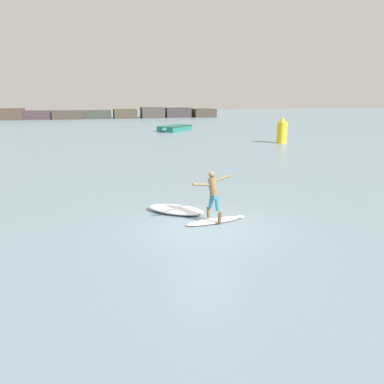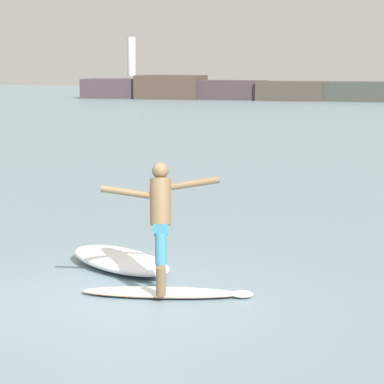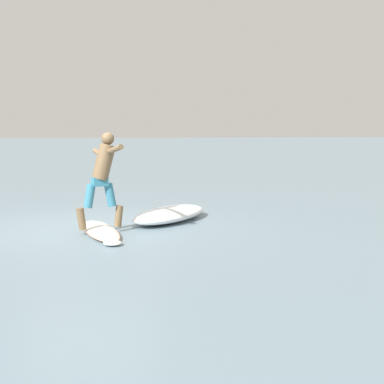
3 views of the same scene
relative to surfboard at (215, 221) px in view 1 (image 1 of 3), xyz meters
The scene contains 7 objects.
ground_plane 0.55m from the surfboard, 142.52° to the right, with size 200.00×200.00×0.00m, color gray.
rock_jetty_breakwater 61.85m from the surfboard, 94.31° to the left, with size 46.00×4.60×5.14m.
surfboard is the anchor object (origin of this frame).
surfer 1.04m from the surfboard, 138.39° to the left, with size 1.53×0.85×1.69m.
fishing_boat_near_jetty 34.20m from the surfboard, 81.17° to the left, with size 4.81×4.89×0.65m.
channel_marker_buoy 23.34m from the surfboard, 57.58° to the left, with size 0.90×0.90×2.34m.
wave_foam_at_tail 1.74m from the surfboard, 130.44° to the left, with size 2.34×2.09×0.27m.
Camera 1 is at (-3.30, -11.51, 4.31)m, focal length 35.00 mm.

